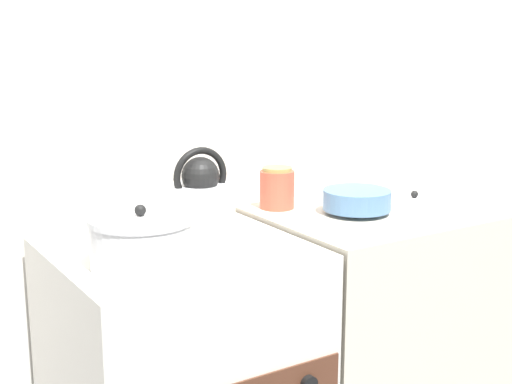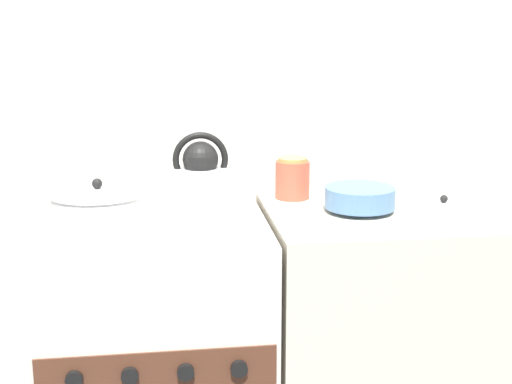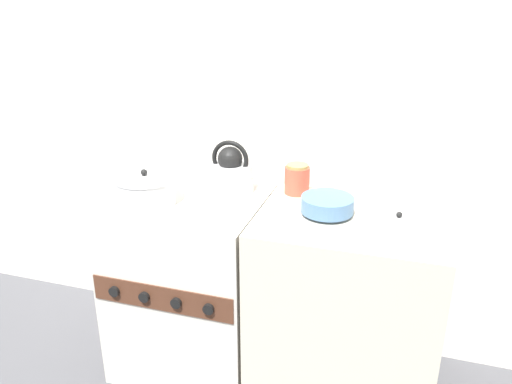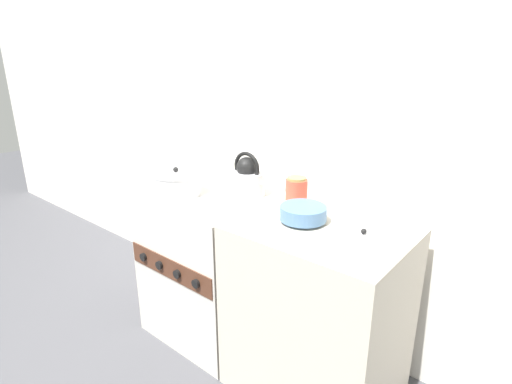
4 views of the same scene
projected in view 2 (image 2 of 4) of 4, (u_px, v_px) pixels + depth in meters
name	position (u px, v px, depth m)	size (l,w,h in m)	color
wall_back	(150.00, 62.00, 2.28)	(7.00, 0.06, 2.50)	silver
stove	(159.00, 354.00, 2.12)	(0.64, 0.62, 0.82)	beige
counter	(385.00, 341.00, 2.19)	(0.73, 0.56, 0.83)	beige
kettle	(202.00, 180.00, 2.15)	(0.24, 0.20, 0.23)	silver
cooking_pot	(99.00, 211.00, 1.89)	(0.25, 0.25, 0.15)	silver
enamel_bowl	(360.00, 198.00, 2.07)	(0.21, 0.21, 0.07)	#4C729E
storage_jar	(292.00, 178.00, 2.23)	(0.11, 0.11, 0.13)	#CC4C38
loose_pot_lid	(444.00, 204.00, 2.15)	(0.18, 0.18, 0.03)	silver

